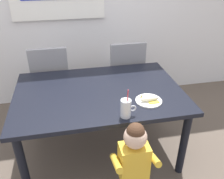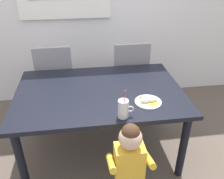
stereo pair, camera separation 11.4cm
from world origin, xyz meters
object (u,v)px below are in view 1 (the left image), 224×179
at_px(dining_chair_left, 51,79).
at_px(milk_cup, 126,109).
at_px(peeled_banana, 150,99).
at_px(toddler_standing, 134,158).
at_px(snack_plate, 149,101).
at_px(dining_chair_right, 125,72).
at_px(dining_table, 99,98).

distance_m(dining_chair_left, milk_cup, 1.35).
relative_size(dining_chair_left, peeled_banana, 5.58).
bearing_deg(peeled_banana, toddler_standing, -121.20).
bearing_deg(snack_plate, dining_chair_left, 130.95).
bearing_deg(toddler_standing, milk_cup, 91.45).
bearing_deg(milk_cup, dining_chair_right, 75.70).
xyz_separation_m(dining_chair_left, peeled_banana, (0.87, -1.01, 0.22)).
bearing_deg(toddler_standing, snack_plate, 59.97).
bearing_deg(snack_plate, milk_cup, -145.39).
bearing_deg(milk_cup, toddler_standing, -88.55).
xyz_separation_m(milk_cup, snack_plate, (0.25, 0.17, -0.06)).
bearing_deg(dining_table, snack_plate, -34.26).
relative_size(milk_cup, peeled_banana, 1.46).
xyz_separation_m(dining_chair_left, toddler_standing, (0.62, -1.42, -0.02)).
height_order(dining_table, dining_chair_left, dining_chair_left).
relative_size(dining_table, dining_chair_left, 1.62).
height_order(snack_plate, peeled_banana, peeled_banana).
relative_size(dining_chair_right, milk_cup, 3.81).
bearing_deg(dining_chair_right, dining_table, 58.36).
distance_m(dining_chair_right, peeled_banana, 1.02).
bearing_deg(dining_chair_left, peeled_banana, 130.63).
bearing_deg(dining_chair_left, dining_table, 122.84).
xyz_separation_m(dining_table, snack_plate, (0.40, -0.27, 0.09)).
bearing_deg(peeled_banana, dining_table, 144.52).
distance_m(dining_table, peeled_banana, 0.50).
height_order(dining_chair_right, snack_plate, dining_chair_right).
height_order(dining_chair_right, peeled_banana, dining_chair_right).
xyz_separation_m(dining_table, milk_cup, (0.15, -0.44, 0.15)).
xyz_separation_m(milk_cup, peeled_banana, (0.25, 0.16, -0.04)).
bearing_deg(dining_chair_right, milk_cup, 75.70).
height_order(toddler_standing, snack_plate, toddler_standing).
bearing_deg(dining_chair_right, toddler_standing, 78.41).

